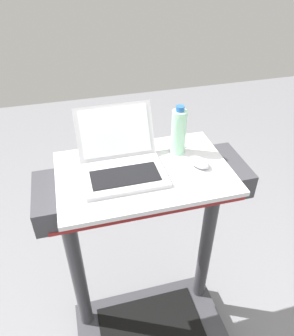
{
  "coord_description": "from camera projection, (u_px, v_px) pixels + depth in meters",
  "views": [
    {
      "loc": [
        -0.26,
        -0.33,
        1.95
      ],
      "look_at": [
        0.0,
        0.65,
        1.19
      ],
      "focal_mm": 34.81,
      "sensor_mm": 36.0,
      "label": 1
    }
  ],
  "objects": [
    {
      "name": "desk_board",
      "position": [
        144.0,
        173.0,
        1.34
      ],
      "size": [
        0.71,
        0.46,
        0.02
      ],
      "primitive_type": "cube",
      "color": "silver",
      "rests_on": "treadmill_base"
    },
    {
      "name": "laptop",
      "position": [
        121.0,
        160.0,
        1.31
      ],
      "size": [
        0.33,
        0.34,
        0.22
      ],
      "rotation": [
        0.0,
        0.0,
        -0.0
      ],
      "color": "#B7B7BC",
      "rests_on": "desk_board"
    },
    {
      "name": "computer_mouse",
      "position": [
        199.0,
        162.0,
        1.35
      ],
      "size": [
        0.1,
        0.12,
        0.03
      ],
      "primitive_type": "ellipsoid",
      "rotation": [
        0.0,
        0.0,
        0.44
      ],
      "color": "#B2B2B7",
      "rests_on": "desk_board"
    },
    {
      "name": "water_bottle",
      "position": [
        179.0,
        132.0,
        1.38
      ],
      "size": [
        0.06,
        0.06,
        0.22
      ],
      "color": "#9EDBB2",
      "rests_on": "desk_board"
    }
  ]
}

